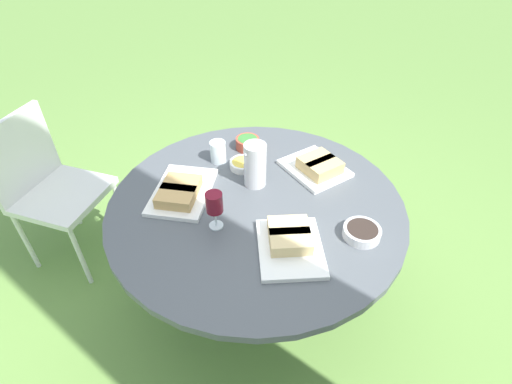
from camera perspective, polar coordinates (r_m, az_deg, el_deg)
The scene contains 12 objects.
ground_plane at distance 2.30m, azimuth -0.00°, elevation -14.87°, with size 40.00×40.00×0.00m, color #668E42.
dining_table at distance 1.83m, azimuth -0.00°, elevation -3.63°, with size 1.31×1.31×0.71m.
chair_near_left at distance 2.46m, azimuth -27.73°, elevation 1.30°, with size 0.60×0.60×0.89m.
water_pitcher at distance 1.81m, azimuth -0.15°, elevation 3.91°, with size 0.11×0.10×0.21m.
wine_glass at distance 1.59m, azimuth -5.97°, elevation -1.71°, with size 0.07×0.07×0.17m.
platter_bread_main at distance 1.57m, azimuth 4.86°, elevation -7.02°, with size 0.37×0.39×0.07m.
platter_charcuterie at distance 1.82m, azimuth -10.72°, elevation 0.08°, with size 0.43×0.43×0.07m.
platter_sandwich_side at distance 1.95m, azimuth 8.79°, elevation 3.63°, with size 0.25×0.30×0.08m.
bowl_fries at distance 1.97m, azimuth -1.88°, elevation 4.01°, with size 0.13×0.13×0.04m.
bowl_salad at distance 2.10m, azimuth -1.22°, elevation 7.06°, with size 0.12×0.12×0.06m.
bowl_olives at distance 1.66m, azimuth 14.89°, elevation -5.52°, with size 0.15×0.15×0.04m.
cup_water_near at distance 2.00m, azimuth -5.44°, elevation 5.76°, with size 0.08×0.08×0.11m.
Camera 1 is at (0.75, 1.10, 1.87)m, focal length 28.00 mm.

